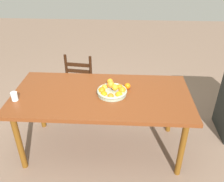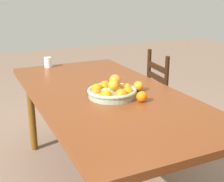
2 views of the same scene
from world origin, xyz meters
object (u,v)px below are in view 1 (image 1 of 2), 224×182
(orange_loose_0, at_px, (110,82))
(drinking_glass, at_px, (14,96))
(dining_table, at_px, (102,100))
(orange_loose_1, at_px, (127,86))
(fruit_bowl, at_px, (112,91))
(chair_near_window, at_px, (82,84))

(orange_loose_0, bearing_deg, drinking_glass, -157.86)
(dining_table, relative_size, orange_loose_1, 28.28)
(fruit_bowl, height_order, orange_loose_0, fruit_bowl)
(dining_table, distance_m, drinking_glass, 0.90)
(chair_near_window, height_order, orange_loose_0, chair_near_window)
(orange_loose_1, height_order, drinking_glass, drinking_glass)
(chair_near_window, bearing_deg, dining_table, 120.51)
(dining_table, bearing_deg, drinking_glass, -168.92)
(orange_loose_0, height_order, drinking_glass, drinking_glass)
(orange_loose_1, xyz_separation_m, drinking_glass, (-1.16, -0.30, 0.01))
(orange_loose_0, relative_size, orange_loose_1, 1.01)
(dining_table, height_order, orange_loose_0, orange_loose_0)
(chair_near_window, height_order, fruit_bowl, chair_near_window)
(dining_table, relative_size, fruit_bowl, 5.94)
(chair_near_window, height_order, orange_loose_1, chair_near_window)
(drinking_glass, bearing_deg, orange_loose_0, 22.14)
(orange_loose_0, distance_m, orange_loose_1, 0.22)
(orange_loose_0, relative_size, drinking_glass, 0.75)
(orange_loose_0, bearing_deg, orange_loose_1, -24.48)
(fruit_bowl, distance_m, drinking_glass, 1.01)
(dining_table, xyz_separation_m, orange_loose_0, (0.08, 0.22, 0.11))
(chair_near_window, bearing_deg, fruit_bowl, 127.14)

